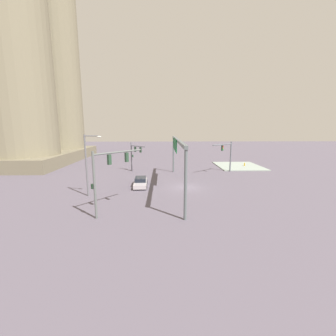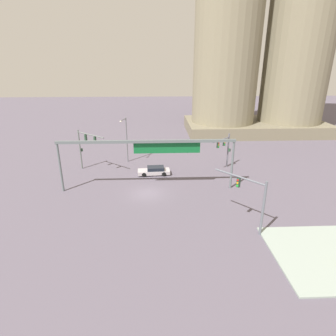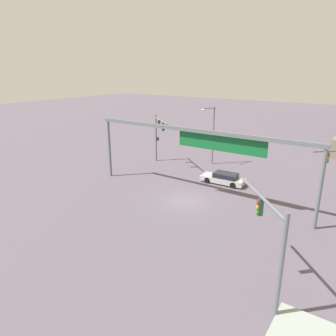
# 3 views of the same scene
# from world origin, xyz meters

# --- Properties ---
(ground_plane) EXTENTS (204.18, 204.18, 0.00)m
(ground_plane) POSITION_xyz_m (0.00, 0.00, 0.00)
(ground_plane) COLOR #58505D
(traffic_signal_near_corner) EXTENTS (3.97, 4.46, 5.66)m
(traffic_signal_near_corner) POSITION_xyz_m (10.32, -8.54, 3.83)
(traffic_signal_near_corner) COLOR slate
(traffic_signal_near_corner) RESTS_ON ground
(traffic_signal_opposite_side) EXTENTS (4.60, 4.15, 6.19)m
(traffic_signal_opposite_side) POSITION_xyz_m (-9.39, 8.44, 4.31)
(traffic_signal_opposite_side) COLOR slate
(traffic_signal_opposite_side) RESTS_ON ground
(streetlamp_curved_arm) EXTENTS (0.88, 2.26, 7.41)m
(streetlamp_curved_arm) POSITION_xyz_m (-3.69, 12.08, 4.32)
(streetlamp_curved_arm) COLOR slate
(streetlamp_curved_arm) RESTS_ON ground
(overhead_sign_gantry) EXTENTS (22.30, 0.43, 6.69)m
(overhead_sign_gantry) POSITION_xyz_m (0.58, 1.30, 5.65)
(overhead_sign_gantry) COLOR slate
(overhead_sign_gantry) RESTS_ON ground
(sedan_car_approaching) EXTENTS (4.79, 2.04, 1.21)m
(sedan_car_approaching) POSITION_xyz_m (0.84, 6.40, 0.57)
(sedan_car_approaching) COLOR #B9B0B6
(sedan_car_approaching) RESTS_ON ground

